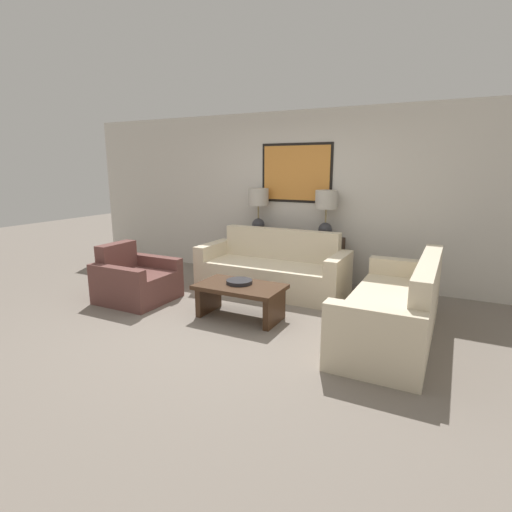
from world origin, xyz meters
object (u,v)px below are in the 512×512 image
at_px(armchair_near_back_wall, 136,281).
at_px(coffee_table, 240,294).
at_px(couch_by_back_wall, 273,271).
at_px(couch_by_side, 395,310).
at_px(console_table, 290,258).
at_px(table_lamp_left, 258,204).
at_px(table_lamp_right, 326,207).
at_px(decorative_bowl, 239,282).

bearing_deg(armchair_near_back_wall, coffee_table, 2.26).
bearing_deg(couch_by_back_wall, couch_by_side, -26.13).
height_order(couch_by_back_wall, armchair_near_back_wall, couch_by_back_wall).
height_order(console_table, couch_by_back_wall, couch_by_back_wall).
distance_m(table_lamp_left, couch_by_side, 3.02).
relative_size(table_lamp_left, couch_by_side, 0.33).
distance_m(coffee_table, armchair_near_back_wall, 1.61).
bearing_deg(couch_by_side, armchair_near_back_wall, -174.60).
relative_size(table_lamp_right, decorative_bowl, 2.26).
bearing_deg(couch_by_back_wall, armchair_near_back_wall, -140.92).
xyz_separation_m(couch_by_back_wall, decorative_bowl, (0.06, -1.11, 0.13)).
xyz_separation_m(table_lamp_right, couch_by_back_wall, (-0.57, -0.65, -0.90)).
distance_m(couch_by_back_wall, decorative_bowl, 1.12).
bearing_deg(table_lamp_right, table_lamp_left, 180.00).
distance_m(couch_by_side, coffee_table, 1.77).
height_order(table_lamp_left, decorative_bowl, table_lamp_left).
distance_m(decorative_bowl, armchair_near_back_wall, 1.58).
height_order(table_lamp_right, decorative_bowl, table_lamp_right).
xyz_separation_m(coffee_table, armchair_near_back_wall, (-1.61, -0.06, -0.03)).
relative_size(console_table, decorative_bowl, 5.28).
bearing_deg(table_lamp_left, table_lamp_right, 0.00).
bearing_deg(couch_by_back_wall, decorative_bowl, -86.89).
bearing_deg(decorative_bowl, couch_by_side, 6.47).
relative_size(decorative_bowl, armchair_near_back_wall, 0.36).
xyz_separation_m(console_table, armchair_near_back_wall, (-1.51, -1.88, -0.11)).
xyz_separation_m(table_lamp_right, armchair_near_back_wall, (-2.08, -1.88, -0.94)).
relative_size(console_table, table_lamp_right, 2.34).
relative_size(table_lamp_left, coffee_table, 0.69).
relative_size(coffee_table, armchair_near_back_wall, 1.17).
bearing_deg(couch_by_side, decorative_bowl, -173.53).
bearing_deg(couch_by_side, coffee_table, -171.74).
distance_m(coffee_table, decorative_bowl, 0.15).
xyz_separation_m(couch_by_side, coffee_table, (-1.75, -0.25, -0.00)).
distance_m(table_lamp_left, coffee_table, 2.13).
height_order(table_lamp_right, couch_by_side, table_lamp_right).
xyz_separation_m(console_table, table_lamp_left, (-0.57, 0.00, 0.84)).
distance_m(couch_by_side, armchair_near_back_wall, 3.37).
bearing_deg(couch_by_back_wall, table_lamp_left, 131.10).
bearing_deg(coffee_table, couch_by_side, 8.26).
distance_m(couch_by_back_wall, couch_by_side, 2.06).
height_order(coffee_table, decorative_bowl, decorative_bowl).
height_order(couch_by_side, coffee_table, couch_by_side).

